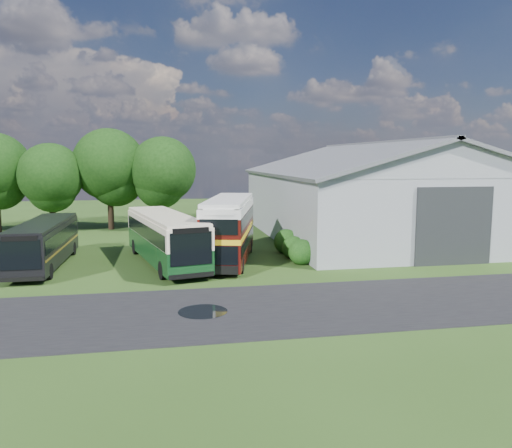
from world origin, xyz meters
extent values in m
plane|color=#243E13|center=(0.00, 0.00, 0.00)|extent=(120.00, 120.00, 0.00)
cube|color=black|center=(3.00, -3.00, 0.00)|extent=(60.00, 8.00, 0.02)
cylinder|color=black|center=(-1.50, -3.00, 0.00)|extent=(2.20, 2.20, 0.01)
cube|color=gray|center=(15.00, 16.00, 2.75)|extent=(18.00, 24.00, 5.50)
cube|color=#2D3033|center=(15.00, 3.92, 2.50)|extent=(5.20, 0.18, 5.00)
cylinder|color=black|center=(-13.00, 23.50, 1.53)|extent=(0.56, 0.56, 3.06)
sphere|color=black|center=(-13.00, 23.50, 5.27)|extent=(5.78, 5.78, 5.78)
cylinder|color=black|center=(-8.00, 24.80, 1.80)|extent=(0.56, 0.56, 3.60)
sphere|color=black|center=(-8.00, 24.80, 6.20)|extent=(6.80, 6.80, 6.80)
cylinder|color=black|center=(-3.00, 23.80, 1.66)|extent=(0.56, 0.56, 3.31)
sphere|color=black|center=(-3.00, 23.80, 5.70)|extent=(6.26, 6.26, 6.26)
sphere|color=#194714|center=(5.60, 6.00, 0.00)|extent=(1.70, 1.70, 1.70)
sphere|color=#194714|center=(5.60, 8.00, 0.00)|extent=(1.60, 1.60, 1.60)
sphere|color=#194714|center=(5.60, 10.00, 0.00)|extent=(1.80, 1.80, 1.80)
cube|color=#0F3716|center=(-3.01, 7.71, 1.77)|extent=(5.30, 11.98, 2.90)
cube|color=#3F0C09|center=(1.13, 7.58, 2.25)|extent=(4.87, 10.12, 3.92)
cube|color=black|center=(-10.49, 8.26, 1.56)|extent=(2.51, 10.36, 2.57)
camera|label=1|loc=(-3.17, -24.48, 6.76)|focal=35.00mm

